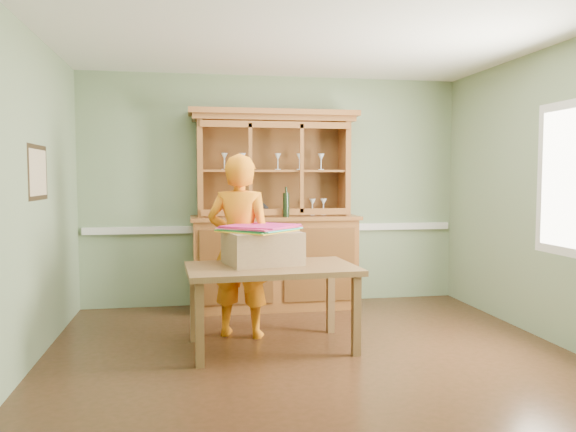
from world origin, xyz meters
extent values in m
plane|color=#472717|center=(0.00, 0.00, 0.00)|extent=(4.50, 4.50, 0.00)
plane|color=white|center=(0.00, 0.00, 2.70)|extent=(4.50, 4.50, 0.00)
plane|color=gray|center=(0.00, 2.00, 1.35)|extent=(4.50, 0.00, 4.50)
plane|color=gray|center=(-2.25, 0.00, 1.35)|extent=(0.00, 4.00, 4.00)
plane|color=gray|center=(2.25, 0.00, 1.35)|extent=(0.00, 4.00, 4.00)
plane|color=gray|center=(0.00, -2.00, 1.35)|extent=(4.50, 0.00, 4.50)
cube|color=silver|center=(0.00, 1.98, 0.90)|extent=(4.41, 0.05, 0.08)
cube|color=#2F2112|center=(-2.23, 0.30, 1.55)|extent=(0.03, 0.60, 0.46)
cube|color=beige|center=(-2.22, 0.30, 1.55)|extent=(0.01, 0.52, 0.38)
cube|color=silver|center=(2.23, -0.30, 1.50)|extent=(0.03, 0.96, 1.36)
cube|color=white|center=(2.22, -0.30, 1.50)|extent=(0.01, 0.80, 1.20)
cube|color=brown|center=(-0.04, 1.72, 0.51)|extent=(1.85, 0.57, 1.03)
cube|color=brown|center=(-0.04, 1.71, 1.05)|extent=(1.91, 0.63, 0.04)
cube|color=brown|center=(-0.04, 1.98, 1.61)|extent=(1.75, 0.04, 1.08)
cube|color=brown|center=(-0.88, 1.80, 1.61)|extent=(0.06, 0.39, 1.08)
cube|color=brown|center=(0.80, 1.80, 1.61)|extent=(0.06, 0.39, 1.08)
cube|color=brown|center=(-0.04, 1.80, 2.18)|extent=(1.85, 0.45, 0.06)
cube|color=brown|center=(-0.04, 1.78, 2.24)|extent=(1.93, 0.49, 0.06)
cube|color=brown|center=(-0.04, 1.80, 1.58)|extent=(1.62, 0.34, 0.03)
imported|color=#B2B2B7|center=(-0.19, 1.80, 1.17)|extent=(0.19, 0.19, 0.20)
imported|color=yellow|center=(-0.50, 1.80, 1.10)|extent=(0.22, 0.22, 0.05)
cylinder|color=black|center=(0.06, 1.54, 1.23)|extent=(0.07, 0.07, 0.33)
cube|color=brown|center=(-0.30, 0.19, 0.71)|extent=(1.51, 0.96, 0.05)
cube|color=brown|center=(-0.93, -0.21, 0.34)|extent=(0.07, 0.07, 0.69)
cube|color=brown|center=(-0.97, 0.52, 0.34)|extent=(0.07, 0.07, 0.69)
cube|color=brown|center=(0.38, -0.13, 0.34)|extent=(0.07, 0.07, 0.69)
cube|color=brown|center=(0.34, 0.59, 0.34)|extent=(0.07, 0.07, 0.69)
cube|color=#94754C|center=(-0.36, 0.31, 0.88)|extent=(0.72, 0.62, 0.29)
cube|color=orange|center=(-0.37, 0.36, 1.03)|extent=(0.77, 0.77, 0.01)
cube|color=green|center=(-0.37, 0.36, 1.04)|extent=(0.77, 0.77, 0.01)
cube|color=#2DD8C9|center=(-0.37, 0.36, 1.05)|extent=(0.77, 0.77, 0.01)
cube|color=pink|center=(-0.37, 0.36, 1.06)|extent=(0.77, 0.77, 0.01)
cube|color=#C81E53|center=(-0.37, 0.36, 1.07)|extent=(0.77, 0.77, 0.01)
cube|color=#CC1F73|center=(-0.37, 0.36, 1.08)|extent=(0.77, 0.77, 0.01)
imported|color=orange|center=(-0.54, 0.63, 0.86)|extent=(0.73, 0.61, 1.73)
camera|label=1|loc=(-1.00, -4.63, 1.51)|focal=35.00mm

